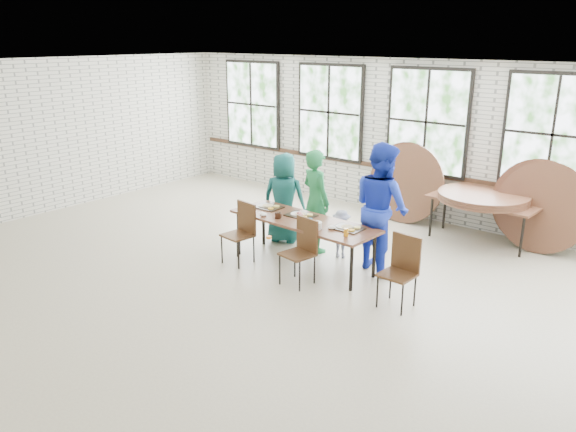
{
  "coord_description": "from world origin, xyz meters",
  "views": [
    {
      "loc": [
        4.61,
        -5.2,
        3.38
      ],
      "look_at": [
        0.0,
        0.4,
        1.05
      ],
      "focal_mm": 35.0,
      "sensor_mm": 36.0,
      "label": 1
    }
  ],
  "objects_px": {
    "dining_table": "(303,223)",
    "chair_near_right": "(302,246)",
    "storage_table": "(483,204)",
    "chair_near_left": "(242,227)"
  },
  "relations": [
    {
      "from": "chair_near_right",
      "to": "storage_table",
      "type": "bearing_deg",
      "value": 77.32
    },
    {
      "from": "chair_near_left",
      "to": "dining_table",
      "type": "bearing_deg",
      "value": 36.76
    },
    {
      "from": "dining_table",
      "to": "chair_near_right",
      "type": "xyz_separation_m",
      "value": [
        0.38,
        -0.5,
        -0.13
      ]
    },
    {
      "from": "dining_table",
      "to": "chair_near_right",
      "type": "bearing_deg",
      "value": -50.52
    },
    {
      "from": "chair_near_left",
      "to": "storage_table",
      "type": "xyz_separation_m",
      "value": [
        2.53,
        3.22,
        0.13
      ]
    },
    {
      "from": "storage_table",
      "to": "chair_near_left",
      "type": "bearing_deg",
      "value": -124.71
    },
    {
      "from": "chair_near_left",
      "to": "chair_near_right",
      "type": "height_order",
      "value": "same"
    },
    {
      "from": "dining_table",
      "to": "storage_table",
      "type": "distance_m",
      "value": 3.23
    },
    {
      "from": "chair_near_left",
      "to": "storage_table",
      "type": "height_order",
      "value": "chair_near_left"
    },
    {
      "from": "dining_table",
      "to": "chair_near_right",
      "type": "distance_m",
      "value": 0.64
    }
  ]
}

